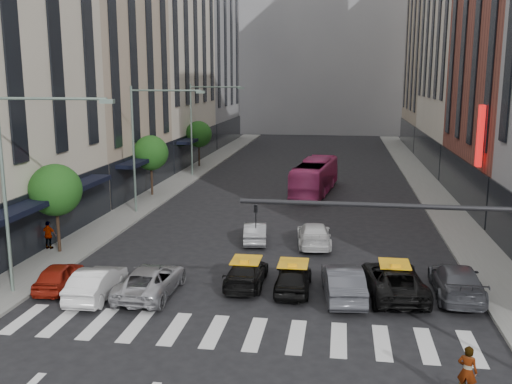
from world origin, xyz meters
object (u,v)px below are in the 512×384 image
at_px(car_white_front, 97,283).
at_px(taxi_left, 246,273).
at_px(car_red, 59,276).
at_px(taxi_center, 293,278).
at_px(streetlamp_near, 22,167).
at_px(streetlamp_far, 201,117).
at_px(bus, 315,177).
at_px(pedestrian_far, 49,235).
at_px(streetlamp_mid, 146,133).

distance_m(car_white_front, taxi_left, 6.86).
distance_m(car_red, taxi_left, 8.76).
height_order(car_white_front, taxi_center, car_white_front).
bearing_deg(streetlamp_near, streetlamp_far, 90.00).
bearing_deg(streetlamp_near, taxi_center, 10.61).
relative_size(streetlamp_near, bus, 0.87).
distance_m(streetlamp_near, streetlamp_far, 32.00).
height_order(car_red, pedestrian_far, pedestrian_far).
height_order(streetlamp_far, bus, streetlamp_far).
relative_size(taxi_left, bus, 0.42).
distance_m(streetlamp_far, bus, 14.07).
distance_m(car_white_front, taxi_center, 8.90).
height_order(streetlamp_far, car_red, streetlamp_far).
relative_size(car_white_front, pedestrian_far, 2.63).
bearing_deg(taxi_left, streetlamp_near, 14.99).
height_order(streetlamp_mid, taxi_left, streetlamp_mid).
bearing_deg(taxi_center, streetlamp_far, -68.75).
relative_size(streetlamp_far, taxi_left, 2.10).
distance_m(car_white_front, bus, 26.63).
bearing_deg(streetlamp_near, car_red, 48.10).
distance_m(taxi_center, bus, 23.19).
bearing_deg(bus, taxi_left, 92.13).
relative_size(streetlamp_far, pedestrian_far, 5.59).
xyz_separation_m(taxi_center, bus, (-0.13, 23.17, 0.77)).
distance_m(car_red, bus, 26.69).
relative_size(streetlamp_near, car_white_front, 2.12).
distance_m(bus, pedestrian_far, 23.70).
relative_size(streetlamp_far, car_white_front, 2.12).
bearing_deg(car_white_front, streetlamp_mid, -81.03).
bearing_deg(car_red, streetlamp_mid, -93.31).
bearing_deg(taxi_center, taxi_left, -11.16).
height_order(streetlamp_far, car_white_front, streetlamp_far).
xyz_separation_m(taxi_left, bus, (2.14, 22.73, 0.82)).
distance_m(streetlamp_mid, bus, 15.55).
xyz_separation_m(streetlamp_mid, pedestrian_far, (-2.56, -9.65, -4.95)).
bearing_deg(streetlamp_near, bus, 65.46).
height_order(bus, pedestrian_far, bus).
bearing_deg(bus, pedestrian_far, 60.86).
relative_size(taxi_center, bus, 0.38).
distance_m(streetlamp_mid, taxi_left, 17.20).
bearing_deg(pedestrian_far, car_red, 125.21).
bearing_deg(taxi_left, pedestrian_far, -17.81).
xyz_separation_m(streetlamp_far, bus, (11.58, -6.63, -4.47)).
distance_m(streetlamp_mid, pedestrian_far, 11.14).
xyz_separation_m(car_red, car_white_front, (2.20, -0.79, 0.08)).
xyz_separation_m(streetlamp_near, bus, (11.58, 25.37, -4.47)).
xyz_separation_m(car_red, pedestrian_far, (-3.40, 5.41, 0.33)).
xyz_separation_m(streetlamp_far, taxi_left, (9.44, -29.37, -5.28)).
bearing_deg(car_white_front, taxi_left, -160.73).
distance_m(taxi_left, bus, 22.85).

